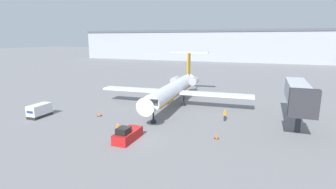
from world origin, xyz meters
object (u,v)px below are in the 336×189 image
(luggage_cart, at_px, (40,111))
(traffic_cone_right, at_px, (217,136))
(jet_bridge, at_px, (298,94))
(pushback_tug, at_px, (128,135))
(worker_by_wing, at_px, (225,115))
(traffic_cone_left, at_px, (100,114))
(worker_near_tug, at_px, (118,130))
(airplane_main, at_px, (174,89))

(luggage_cart, relative_size, traffic_cone_right, 4.69)
(jet_bridge, bearing_deg, pushback_tug, -145.71)
(worker_by_wing, relative_size, jet_bridge, 0.13)
(worker_by_wing, height_order, jet_bridge, jet_bridge)
(pushback_tug, distance_m, traffic_cone_left, 11.61)
(luggage_cart, relative_size, jet_bridge, 0.26)
(luggage_cart, distance_m, traffic_cone_right, 27.17)
(traffic_cone_left, height_order, jet_bridge, jet_bridge)
(worker_near_tug, height_order, traffic_cone_left, worker_near_tug)
(traffic_cone_left, height_order, traffic_cone_right, traffic_cone_right)
(jet_bridge, bearing_deg, traffic_cone_left, -168.47)
(pushback_tug, height_order, traffic_cone_right, pushback_tug)
(pushback_tug, relative_size, luggage_cart, 1.24)
(luggage_cart, height_order, traffic_cone_right, luggage_cart)
(traffic_cone_right, relative_size, jet_bridge, 0.06)
(luggage_cart, bearing_deg, pushback_tug, -12.06)
(jet_bridge, bearing_deg, worker_by_wing, -171.86)
(airplane_main, height_order, pushback_tug, airplane_main)
(airplane_main, height_order, traffic_cone_right, airplane_main)
(worker_by_wing, bearing_deg, traffic_cone_right, -88.93)
(airplane_main, xyz_separation_m, pushback_tug, (0.32, -17.54, -2.42))
(airplane_main, distance_m, jet_bridge, 20.00)
(pushback_tug, bearing_deg, worker_by_wing, 50.50)
(worker_near_tug, relative_size, traffic_cone_right, 2.27)
(worker_by_wing, distance_m, traffic_cone_right, 7.41)
(worker_by_wing, relative_size, traffic_cone_left, 2.40)
(jet_bridge, bearing_deg, luggage_cart, -165.67)
(traffic_cone_left, bearing_deg, airplane_main, 49.63)
(airplane_main, distance_m, traffic_cone_right, 16.88)
(worker_near_tug, bearing_deg, traffic_cone_left, 137.50)
(worker_by_wing, bearing_deg, worker_near_tug, -134.94)
(pushback_tug, xyz_separation_m, worker_by_wing, (9.63, 11.68, 0.20))
(worker_by_wing, bearing_deg, jet_bridge, 8.14)
(traffic_cone_left, bearing_deg, traffic_cone_right, -9.10)
(airplane_main, height_order, jet_bridge, airplane_main)
(worker_near_tug, bearing_deg, jet_bridge, 31.30)
(airplane_main, relative_size, jet_bridge, 2.03)
(airplane_main, relative_size, worker_by_wing, 15.95)
(airplane_main, bearing_deg, traffic_cone_left, -130.37)
(pushback_tug, height_order, jet_bridge, jet_bridge)
(worker_by_wing, distance_m, jet_bridge, 10.22)
(worker_near_tug, xyz_separation_m, traffic_cone_right, (11.33, 3.82, -0.54))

